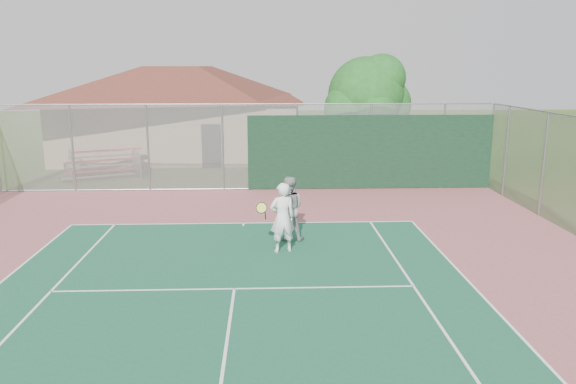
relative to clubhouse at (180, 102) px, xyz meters
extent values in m
cylinder|color=gray|center=(-2.94, -9.38, -1.25)|extent=(0.08, 0.08, 3.50)
cylinder|color=gray|center=(0.06, -9.38, -1.25)|extent=(0.08, 0.08, 3.50)
cylinder|color=gray|center=(3.06, -9.38, -1.25)|extent=(0.08, 0.08, 3.50)
cylinder|color=gray|center=(6.06, -9.38, -1.25)|extent=(0.08, 0.08, 3.50)
cylinder|color=gray|center=(9.06, -9.38, -1.25)|extent=(0.08, 0.08, 3.50)
cylinder|color=gray|center=(12.06, -9.38, -1.25)|extent=(0.08, 0.08, 3.50)
cylinder|color=gray|center=(14.06, -9.38, -1.25)|extent=(0.08, 0.08, 3.50)
cylinder|color=gray|center=(4.06, -9.38, 0.50)|extent=(20.00, 0.05, 0.05)
cylinder|color=gray|center=(4.06, -9.38, -2.95)|extent=(20.00, 0.05, 0.05)
cube|color=#999EA0|center=(4.06, -9.38, -1.25)|extent=(20.00, 0.02, 3.50)
cube|color=black|center=(9.06, -9.43, -1.45)|extent=(10.00, 0.04, 3.00)
cylinder|color=gray|center=(14.06, -10.88, -1.25)|extent=(0.08, 0.08, 3.50)
cylinder|color=gray|center=(14.06, -13.88, -1.25)|extent=(0.08, 0.08, 3.50)
cube|color=#999EA0|center=(14.06, -13.88, -1.25)|extent=(0.02, 9.00, 3.50)
cube|color=tan|center=(0.00, 0.00, -1.45)|extent=(12.75, 8.76, 3.11)
cube|color=brown|center=(0.00, 0.00, 0.16)|extent=(13.29, 9.29, 0.19)
pyramid|color=brown|center=(0.00, 0.00, 1.98)|extent=(14.02, 9.63, 1.87)
cube|color=black|center=(2.07, -4.18, -1.91)|extent=(0.93, 0.06, 2.18)
cube|color=#B53629|center=(-2.67, -6.78, -2.63)|extent=(3.03, 1.53, 0.05)
cube|color=#B2B5BA|center=(-2.67, -7.05, -2.84)|extent=(3.02, 1.50, 0.04)
cube|color=#B53629|center=(-2.67, -6.20, -2.26)|extent=(3.03, 1.53, 0.05)
cube|color=#B2B5BA|center=(-2.67, -6.47, -2.47)|extent=(3.02, 1.50, 0.04)
cube|color=#B53629|center=(-2.67, -5.62, -1.89)|extent=(3.03, 1.53, 0.05)
cube|color=#B2B5BA|center=(-2.67, -5.88, -2.10)|extent=(3.02, 1.50, 0.04)
cube|color=#B2B5BA|center=(-4.15, -6.20, -2.42)|extent=(0.82, 1.78, 1.17)
cube|color=#B2B5BA|center=(-1.19, -6.20, -2.42)|extent=(0.82, 1.78, 1.17)
cylinder|color=#3B2315|center=(9.18, -7.29, -1.55)|extent=(0.37, 0.37, 2.91)
sphere|color=#184D19|center=(9.18, -7.29, 0.74)|extent=(3.33, 3.33, 3.33)
sphere|color=#184D19|center=(10.11, -6.98, 0.32)|extent=(2.29, 2.29, 2.29)
sphere|color=#184D19|center=(8.35, -7.71, 0.22)|extent=(2.08, 2.08, 2.08)
sphere|color=#184D19|center=(9.39, -8.23, 0.11)|extent=(1.87, 1.87, 1.87)
sphere|color=#184D19|center=(8.87, -6.46, 0.53)|extent=(2.08, 2.08, 2.08)
sphere|color=#184D19|center=(9.80, -7.50, 1.47)|extent=(2.08, 2.08, 2.08)
imported|color=white|center=(5.23, -17.37, -2.04)|extent=(0.80, 0.63, 1.92)
imported|color=#95979A|center=(5.44, -16.29, -2.07)|extent=(0.97, 0.78, 1.87)
camera|label=1|loc=(4.81, -31.97, 1.95)|focal=35.00mm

